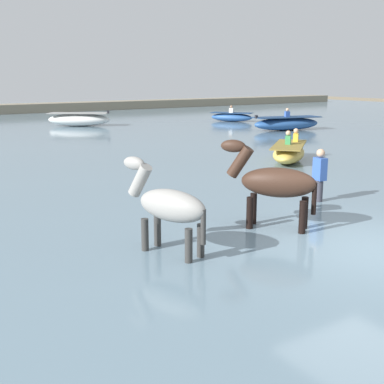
{
  "coord_description": "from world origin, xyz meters",
  "views": [
    {
      "loc": [
        -7.32,
        -5.19,
        3.3
      ],
      "look_at": [
        -1.39,
        3.68,
        0.86
      ],
      "focal_mm": 47.31,
      "sensor_mm": 36.0,
      "label": 1
    }
  ],
  "objects_px": {
    "horse_trailing_grey": "(169,208)",
    "person_onlooker_right": "(319,180)",
    "horse_lead_dark_bay": "(274,185)",
    "boat_distant_west": "(287,123)",
    "boat_near_starboard": "(79,119)",
    "boat_near_port": "(289,153)",
    "boat_mid_channel": "(232,117)"
  },
  "relations": [
    {
      "from": "horse_trailing_grey",
      "to": "boat_near_starboard",
      "type": "height_order",
      "value": "horse_trailing_grey"
    },
    {
      "from": "horse_lead_dark_bay",
      "to": "person_onlooker_right",
      "type": "bearing_deg",
      "value": 22.95
    },
    {
      "from": "horse_trailing_grey",
      "to": "boat_distant_west",
      "type": "xyz_separation_m",
      "value": [
        15.89,
        13.58,
        -0.42
      ]
    },
    {
      "from": "horse_lead_dark_bay",
      "to": "boat_near_port",
      "type": "height_order",
      "value": "horse_lead_dark_bay"
    },
    {
      "from": "horse_lead_dark_bay",
      "to": "horse_trailing_grey",
      "type": "relative_size",
      "value": 1.07
    },
    {
      "from": "boat_near_starboard",
      "to": "boat_near_port",
      "type": "relative_size",
      "value": 1.29
    },
    {
      "from": "boat_mid_channel",
      "to": "boat_near_starboard",
      "type": "bearing_deg",
      "value": 164.75
    },
    {
      "from": "boat_near_port",
      "to": "boat_mid_channel",
      "type": "distance_m",
      "value": 16.33
    },
    {
      "from": "boat_distant_west",
      "to": "boat_near_starboard",
      "type": "bearing_deg",
      "value": 134.72
    },
    {
      "from": "boat_distant_west",
      "to": "boat_near_port",
      "type": "xyz_separation_m",
      "value": [
        -7.47,
        -7.83,
        -0.06
      ]
    },
    {
      "from": "horse_trailing_grey",
      "to": "boat_near_port",
      "type": "bearing_deg",
      "value": 34.3
    },
    {
      "from": "boat_distant_west",
      "to": "person_onlooker_right",
      "type": "xyz_separation_m",
      "value": [
        -11.01,
        -12.46,
        0.14
      ]
    },
    {
      "from": "boat_near_port",
      "to": "boat_mid_channel",
      "type": "height_order",
      "value": "boat_near_port"
    },
    {
      "from": "horse_lead_dark_bay",
      "to": "horse_trailing_grey",
      "type": "xyz_separation_m",
      "value": [
        -2.46,
        -0.09,
        -0.08
      ]
    },
    {
      "from": "boat_near_port",
      "to": "boat_mid_channel",
      "type": "bearing_deg",
      "value": 58.96
    },
    {
      "from": "boat_near_starboard",
      "to": "boat_near_port",
      "type": "distance_m",
      "value": 16.67
    },
    {
      "from": "boat_distant_west",
      "to": "boat_near_port",
      "type": "relative_size",
      "value": 1.39
    },
    {
      "from": "boat_near_starboard",
      "to": "boat_mid_channel",
      "type": "bearing_deg",
      "value": -15.25
    },
    {
      "from": "horse_trailing_grey",
      "to": "boat_distant_west",
      "type": "distance_m",
      "value": 20.91
    },
    {
      "from": "horse_lead_dark_bay",
      "to": "boat_distant_west",
      "type": "xyz_separation_m",
      "value": [
        13.43,
        13.49,
        -0.5
      ]
    },
    {
      "from": "horse_trailing_grey",
      "to": "person_onlooker_right",
      "type": "height_order",
      "value": "horse_trailing_grey"
    },
    {
      "from": "horse_lead_dark_bay",
      "to": "boat_near_starboard",
      "type": "height_order",
      "value": "horse_lead_dark_bay"
    },
    {
      "from": "person_onlooker_right",
      "to": "boat_mid_channel",
      "type": "bearing_deg",
      "value": 57.29
    },
    {
      "from": "boat_distant_west",
      "to": "boat_near_port",
      "type": "bearing_deg",
      "value": -133.65
    },
    {
      "from": "horse_trailing_grey",
      "to": "horse_lead_dark_bay",
      "type": "bearing_deg",
      "value": 2.11
    },
    {
      "from": "boat_near_starboard",
      "to": "boat_near_port",
      "type": "bearing_deg",
      "value": -85.74
    },
    {
      "from": "person_onlooker_right",
      "to": "boat_near_port",
      "type": "bearing_deg",
      "value": 52.59
    },
    {
      "from": "horse_trailing_grey",
      "to": "person_onlooker_right",
      "type": "distance_m",
      "value": 5.02
    },
    {
      "from": "boat_distant_west",
      "to": "person_onlooker_right",
      "type": "bearing_deg",
      "value": -131.46
    },
    {
      "from": "boat_mid_channel",
      "to": "person_onlooker_right",
      "type": "bearing_deg",
      "value": -122.71
    },
    {
      "from": "boat_distant_west",
      "to": "person_onlooker_right",
      "type": "height_order",
      "value": "person_onlooker_right"
    },
    {
      "from": "horse_trailing_grey",
      "to": "boat_near_starboard",
      "type": "distance_m",
      "value": 23.5
    }
  ]
}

